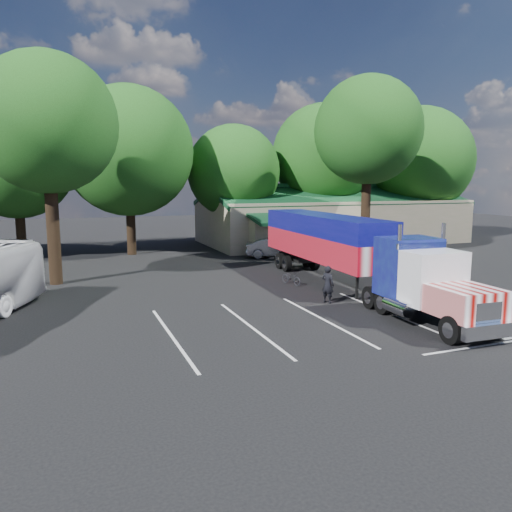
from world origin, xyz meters
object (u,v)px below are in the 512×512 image
object	(u,v)px
semi_truck	(344,247)
bicycle	(291,278)
woman	(328,284)
silver_sedan	(276,248)

from	to	relation	value
semi_truck	bicycle	world-z (taller)	semi_truck
semi_truck	woman	size ratio (longest dim) A/B	10.73
woman	bicycle	xyz separation A→B (m)	(0.20, 4.47, -0.49)
semi_truck	silver_sedan	bearing A→B (deg)	87.33
silver_sedan	bicycle	bearing A→B (deg)	-176.63
bicycle	silver_sedan	world-z (taller)	silver_sedan
bicycle	semi_truck	bearing A→B (deg)	-54.77
woman	bicycle	bearing A→B (deg)	-29.52
semi_truck	woman	distance (m)	3.81
semi_truck	bicycle	xyz separation A→B (m)	(-2.23, 1.87, -1.86)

